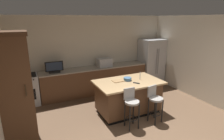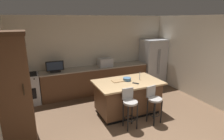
# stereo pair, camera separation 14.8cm
# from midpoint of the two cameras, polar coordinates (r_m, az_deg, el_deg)

# --- Properties ---
(wall_back) EXTENTS (6.03, 0.12, 2.66)m
(wall_back) POSITION_cam_midpoint_polar(r_m,az_deg,el_deg) (6.65, -6.42, 5.05)
(wall_back) COLOR beige
(wall_back) RESTS_ON ground_plane
(wall_right) EXTENTS (0.12, 4.42, 2.66)m
(wall_right) POSITION_cam_midpoint_polar(r_m,az_deg,el_deg) (6.59, 23.92, 3.69)
(wall_right) COLOR beige
(wall_right) RESTS_ON ground_plane
(counter_back) EXTENTS (3.77, 0.62, 0.93)m
(counter_back) POSITION_cam_midpoint_polar(r_m,az_deg,el_deg) (6.50, -5.65, -3.08)
(counter_back) COLOR brown
(counter_back) RESTS_ON ground_plane
(kitchen_island) EXTENTS (1.80, 1.09, 0.91)m
(kitchen_island) POSITION_cam_midpoint_polar(r_m,az_deg,el_deg) (5.16, 4.23, -8.19)
(kitchen_island) COLOR black
(kitchen_island) RESTS_ON ground_plane
(refrigerator) EXTENTS (0.88, 0.74, 1.78)m
(refrigerator) POSITION_cam_midpoint_polar(r_m,az_deg,el_deg) (7.43, 11.55, 2.51)
(refrigerator) COLOR #B7BABF
(refrigerator) RESTS_ON ground_plane
(range_oven) EXTENTS (0.74, 0.63, 0.95)m
(range_oven) POSITION_cam_midpoint_polar(r_m,az_deg,el_deg) (6.16, -25.93, -5.69)
(range_oven) COLOR #B7BABF
(range_oven) RESTS_ON ground_plane
(cabinet_tower) EXTENTS (0.67, 0.59, 2.34)m
(cabinet_tower) POSITION_cam_midpoint_polar(r_m,az_deg,el_deg) (4.05, -28.86, -5.66)
(cabinet_tower) COLOR brown
(cabinet_tower) RESTS_ON ground_plane
(microwave) EXTENTS (0.48, 0.36, 0.28)m
(microwave) POSITION_cam_midpoint_polar(r_m,az_deg,el_deg) (6.45, -3.05, 2.41)
(microwave) COLOR #B7BABF
(microwave) RESTS_ON counter_back
(tv_monitor) EXTENTS (0.54, 0.16, 0.35)m
(tv_monitor) POSITION_cam_midpoint_polar(r_m,az_deg,el_deg) (5.96, -18.22, 0.72)
(tv_monitor) COLOR black
(tv_monitor) RESTS_ON counter_back
(sink_faucet_back) EXTENTS (0.02, 0.02, 0.24)m
(sink_faucet_back) POSITION_cam_midpoint_polar(r_m,az_deg,el_deg) (6.48, -4.88, 2.25)
(sink_faucet_back) COLOR #B2B2B7
(sink_faucet_back) RESTS_ON counter_back
(sink_faucet_island) EXTENTS (0.02, 0.02, 0.22)m
(sink_faucet_island) POSITION_cam_midpoint_polar(r_m,az_deg,el_deg) (5.15, 7.92, -1.78)
(sink_faucet_island) COLOR #B2B2B7
(sink_faucet_island) RESTS_ON kitchen_island
(bar_stool_left) EXTENTS (0.34, 0.34, 0.97)m
(bar_stool_left) POSITION_cam_midpoint_polar(r_m,az_deg,el_deg) (4.43, 5.05, -10.76)
(bar_stool_left) COLOR gray
(bar_stool_left) RESTS_ON ground_plane
(bar_stool_right) EXTENTS (0.34, 0.36, 0.94)m
(bar_stool_right) POSITION_cam_midpoint_polar(r_m,az_deg,el_deg) (4.75, 12.32, -9.47)
(bar_stool_right) COLOR gray
(bar_stool_right) RESTS_ON ground_plane
(fruit_bowl) EXTENTS (0.22, 0.22, 0.08)m
(fruit_bowl) POSITION_cam_midpoint_polar(r_m,az_deg,el_deg) (5.06, 4.01, -2.81)
(fruit_bowl) COLOR #3F668C
(fruit_bowl) RESTS_ON kitchen_island
(tv_remote) EXTENTS (0.14, 0.16, 0.02)m
(tv_remote) POSITION_cam_midpoint_polar(r_m,az_deg,el_deg) (4.86, 6.73, -4.04)
(tv_remote) COLOR black
(tv_remote) RESTS_ON kitchen_island
(cutting_board) EXTENTS (0.37, 0.21, 0.02)m
(cutting_board) POSITION_cam_midpoint_polar(r_m,az_deg,el_deg) (5.01, 1.37, -3.34)
(cutting_board) COLOR #A87F51
(cutting_board) RESTS_ON kitchen_island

